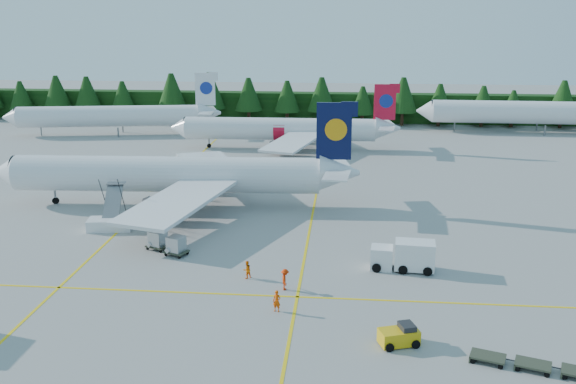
# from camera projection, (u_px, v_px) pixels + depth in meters

# --- Properties ---
(ground) EXTENTS (320.00, 320.00, 0.00)m
(ground) POSITION_uv_depth(u_px,v_px,m) (236.00, 266.00, 58.05)
(ground) COLOR #9F9F99
(ground) RESTS_ON ground
(taxi_stripe_a) EXTENTS (0.25, 120.00, 0.01)m
(taxi_stripe_a) POSITION_uv_depth(u_px,v_px,m) (151.00, 200.00, 78.48)
(taxi_stripe_a) COLOR yellow
(taxi_stripe_a) RESTS_ON ground
(taxi_stripe_b) EXTENTS (0.25, 120.00, 0.01)m
(taxi_stripe_b) POSITION_uv_depth(u_px,v_px,m) (314.00, 205.00, 76.70)
(taxi_stripe_b) COLOR yellow
(taxi_stripe_b) RESTS_ON ground
(taxi_stripe_cross) EXTENTS (80.00, 0.25, 0.01)m
(taxi_stripe_cross) POSITION_uv_depth(u_px,v_px,m) (224.00, 294.00, 52.30)
(taxi_stripe_cross) COLOR yellow
(taxi_stripe_cross) RESTS_ON ground
(treeline_hedge) EXTENTS (220.00, 4.00, 6.00)m
(treeline_hedge) POSITION_uv_depth(u_px,v_px,m) (302.00, 107.00, 135.89)
(treeline_hedge) COLOR black
(treeline_hedge) RESTS_ON ground
(airliner_navy) EXTENTS (42.63, 35.04, 12.39)m
(airliner_navy) POSITION_uv_depth(u_px,v_px,m) (161.00, 175.00, 75.60)
(airliner_navy) COLOR silver
(airliner_navy) RESTS_ON ground
(airliner_red) EXTENTS (37.74, 31.07, 10.98)m
(airliner_red) POSITION_uv_depth(u_px,v_px,m) (276.00, 129.00, 107.74)
(airliner_red) COLOR silver
(airliner_red) RESTS_ON ground
(airliner_far_left) EXTENTS (39.11, 10.08, 11.45)m
(airliner_far_left) POSITION_uv_depth(u_px,v_px,m) (103.00, 116.00, 119.97)
(airliner_far_left) COLOR silver
(airliner_far_left) RESTS_ON ground
(airliner_far_right) EXTENTS (43.61, 4.90, 12.69)m
(airliner_far_right) POSITION_uv_depth(u_px,v_px,m) (524.00, 112.00, 122.21)
(airliner_far_right) COLOR silver
(airliner_far_right) RESTS_ON ground
(airstairs) EXTENTS (4.86, 6.60, 4.10)m
(airstairs) POSITION_uv_depth(u_px,v_px,m) (111.00, 220.00, 68.04)
(airstairs) COLOR silver
(airstairs) RESTS_ON ground
(service_truck) EXTENTS (5.74, 2.49, 2.70)m
(service_truck) POSITION_uv_depth(u_px,v_px,m) (403.00, 256.00, 56.95)
(service_truck) COLOR silver
(service_truck) RESTS_ON ground
(baggage_tug) EXTENTS (2.98, 2.21, 1.43)m
(baggage_tug) POSITION_uv_depth(u_px,v_px,m) (400.00, 335.00, 44.13)
(baggage_tug) COLOR gold
(baggage_tug) RESTS_ON ground
(dolly_train) EXTENTS (10.62, 4.18, 0.13)m
(dolly_train) POSITION_uv_depth(u_px,v_px,m) (557.00, 368.00, 40.62)
(dolly_train) COLOR #343A2A
(dolly_train) RESTS_ON ground
(uld_pair) EXTENTS (4.66, 3.61, 1.56)m
(uld_pair) POSITION_uv_depth(u_px,v_px,m) (167.00, 242.00, 61.20)
(uld_pair) COLOR #343A2A
(uld_pair) RESTS_ON ground
(crew_a) EXTENTS (0.70, 0.53, 1.71)m
(crew_a) POSITION_uv_depth(u_px,v_px,m) (277.00, 301.00, 49.04)
(crew_a) COLOR #E04604
(crew_a) RESTS_ON ground
(crew_b) EXTENTS (0.97, 0.96, 1.58)m
(crew_b) POSITION_uv_depth(u_px,v_px,m) (247.00, 270.00, 55.24)
(crew_b) COLOR #FF6B05
(crew_b) RESTS_ON ground
(crew_c) EXTENTS (0.61, 0.81, 1.81)m
(crew_c) POSITION_uv_depth(u_px,v_px,m) (285.00, 280.00, 52.90)
(crew_c) COLOR red
(crew_c) RESTS_ON ground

